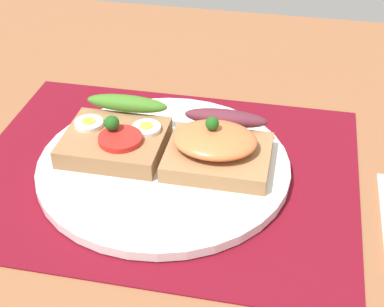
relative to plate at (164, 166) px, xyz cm
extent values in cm
cube|color=#925A38|center=(0.00, 0.00, -2.41)|extent=(120.00, 90.00, 3.20)
cube|color=maroon|center=(0.00, 0.00, -0.66)|extent=(40.00, 31.58, 0.30)
cylinder|color=white|center=(0.00, 0.00, 0.00)|extent=(26.19, 26.19, 1.02)
cube|color=#986C45|center=(-5.56, 1.06, 1.50)|extent=(10.44, 9.01, 1.98)
cylinder|color=red|center=(-4.52, -0.37, 2.79)|extent=(4.54, 4.54, 0.60)
ellipsoid|color=#437D25|center=(-5.56, 5.96, 3.39)|extent=(9.19, 2.20, 1.80)
sphere|color=#1E5919|center=(-5.69, 1.06, 3.89)|extent=(1.60, 1.60, 1.60)
cylinder|color=white|center=(-8.69, 2.18, 2.74)|extent=(3.08, 3.08, 0.50)
cylinder|color=yellow|center=(-8.69, 2.18, 3.07)|extent=(1.39, 1.39, 0.16)
cylinder|color=white|center=(-2.43, 2.51, 2.74)|extent=(3.08, 3.08, 0.50)
cylinder|color=yellow|center=(-2.43, 2.51, 3.07)|extent=(1.39, 1.39, 0.16)
cube|color=#A1754B|center=(5.56, 0.84, 1.37)|extent=(10.56, 8.64, 1.73)
ellipsoid|color=orange|center=(5.11, 1.13, 3.24)|extent=(8.66, 6.91, 2.01)
ellipsoid|color=#5D2532|center=(5.56, 5.56, 3.14)|extent=(8.98, 2.20, 1.80)
sphere|color=#1E5919|center=(4.76, 1.44, 4.95)|extent=(1.40, 1.40, 1.40)
camera|label=1|loc=(12.37, -45.96, 35.95)|focal=53.57mm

